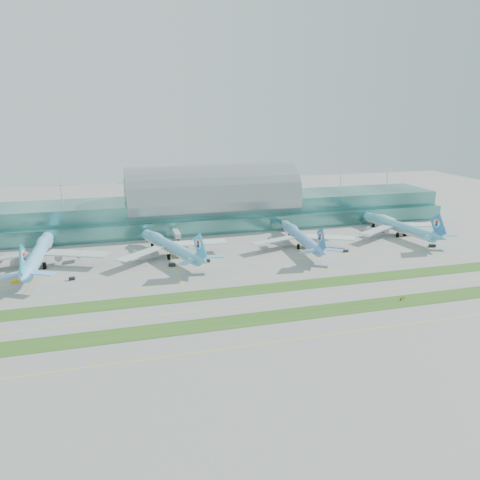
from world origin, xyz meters
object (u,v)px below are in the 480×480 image
object	(u,v)px
airliner_b	(170,246)
airliner_c	(301,237)
airliner_a	(38,253)
taxiway_sign_east	(403,299)
terminal	(212,206)
airliner_d	(397,225)

from	to	relation	value
airliner_b	airliner_c	xyz separation A→B (m)	(78.97, -1.26, -0.28)
airliner_a	taxiway_sign_east	world-z (taller)	airliner_a
airliner_a	airliner_b	xyz separation A→B (m)	(69.28, -1.77, -0.58)
terminal	airliner_b	world-z (taller)	terminal
airliner_b	airliner_c	bearing A→B (deg)	-20.58
terminal	airliner_c	distance (m)	78.68
airliner_d	airliner_c	bearing A→B (deg)	179.10
airliner_a	airliner_b	distance (m)	69.31
terminal	taxiway_sign_east	distance (m)	164.31
airliner_a	taxiway_sign_east	bearing A→B (deg)	-28.26
airliner_d	taxiway_sign_east	xyz separation A→B (m)	(-60.36, -96.73, -6.00)
airliner_b	airliner_d	xyz separation A→B (m)	(150.69, 7.26, 0.03)
terminal	airliner_c	size ratio (longest dim) A/B	4.60
terminal	airliner_a	size ratio (longest dim) A/B	4.06
airliner_c	airliner_d	bearing A→B (deg)	10.39
terminal	airliner_d	xyz separation A→B (m)	(111.78, -58.73, -7.66)
airliner_b	airliner_d	distance (m)	150.87
airliner_b	airliner_a	bearing A→B (deg)	158.86
airliner_a	airliner_d	xyz separation A→B (m)	(219.97, 5.49, -0.55)
airliner_d	taxiway_sign_east	distance (m)	114.17
airliner_a	airliner_b	bearing A→B (deg)	0.03
terminal	airliner_b	distance (m)	77.00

